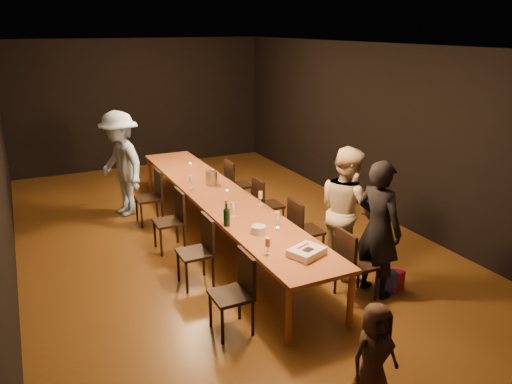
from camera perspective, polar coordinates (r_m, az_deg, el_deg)
name	(u,v)px	position (r m, az deg, el deg)	size (l,w,h in m)	color
ground	(221,239)	(8.09, -3.98, -5.42)	(10.00, 10.00, 0.00)	#412810
room_shell	(218,111)	(7.49, -4.33, 9.26)	(6.04, 10.04, 3.02)	black
table	(220,198)	(7.83, -4.09, -0.72)	(0.90, 6.00, 0.75)	#9B532D
chair_right_0	(357,264)	(6.37, 11.46, -8.05)	(0.42, 0.42, 0.93)	black
chair_right_1	(306,230)	(7.27, 5.78, -4.33)	(0.42, 0.42, 0.93)	black
chair_right_2	(269,204)	(8.24, 1.44, -1.42)	(0.42, 0.42, 0.93)	black
chair_right_3	(239,185)	(9.26, -1.96, 0.86)	(0.42, 0.42, 0.93)	black
chair_left_0	(231,294)	(5.60, -2.88, -11.61)	(0.42, 0.42, 0.93)	black
chair_left_1	(195,252)	(6.60, -7.00, -6.83)	(0.42, 0.42, 0.93)	black
chair_left_2	(169,221)	(7.66, -9.96, -3.30)	(0.42, 0.42, 0.93)	black
chair_left_3	(149,198)	(8.75, -12.18, -0.64)	(0.42, 0.42, 0.93)	black
woman_birthday	(379,229)	(6.38, 13.84, -4.10)	(0.64, 0.42, 1.76)	black
woman_tan	(346,211)	(6.87, 10.30, -2.11)	(0.87, 0.67, 1.78)	beige
man_blue	(121,164)	(9.16, -15.19, 3.11)	(1.22, 0.70, 1.88)	#9AC0EE
child	(374,354)	(4.79, 13.35, -17.60)	(0.48, 0.32, 0.99)	#392920
gift_bag_red	(396,281)	(6.79, 15.69, -9.80)	(0.23, 0.12, 0.27)	#BA1B3D
gift_bag_blue	(387,282)	(6.71, 14.71, -9.93)	(0.23, 0.16, 0.29)	#2A40B6
birthday_cake	(306,252)	(5.82, 5.79, -6.84)	(0.47, 0.42, 0.09)	white
plate_stack	(259,230)	(6.36, 0.29, -4.36)	(0.19, 0.19, 0.11)	white
champagne_bottle	(227,213)	(6.57, -3.38, -2.43)	(0.08, 0.08, 0.36)	black
ice_bucket	(211,178)	(8.34, -5.12, 1.62)	(0.20, 0.20, 0.22)	#A1A2A6
wineglass_0	(268,246)	(5.80, 1.35, -6.19)	(0.06, 0.06, 0.21)	beige
wineglass_1	(277,219)	(6.57, 2.45, -3.13)	(0.06, 0.06, 0.21)	beige
wineglass_2	(233,210)	(6.91, -2.69, -2.03)	(0.06, 0.06, 0.21)	silver
wineglass_3	(260,198)	(7.36, 0.52, -0.70)	(0.06, 0.06, 0.21)	beige
wineglass_4	(191,182)	(8.18, -7.47, 1.14)	(0.06, 0.06, 0.21)	silver
wineglass_5	(213,175)	(8.51, -4.97, 1.92)	(0.06, 0.06, 0.21)	silver
tealight_near	(277,229)	(6.50, 2.47, -4.23)	(0.05, 0.05, 0.03)	#B2B7B2
tealight_mid	(227,191)	(7.94, -3.34, 0.06)	(0.05, 0.05, 0.03)	#B2B7B2
tealight_far	(190,164)	(9.57, -7.54, 3.16)	(0.05, 0.05, 0.03)	#B2B7B2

